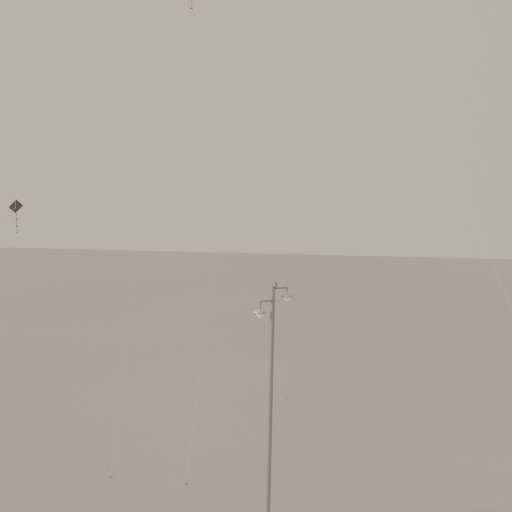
# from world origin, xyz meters

# --- Properties ---
(street_lamp) EXTENTS (1.45, 1.09, 9.95)m
(street_lamp) POSITION_xyz_m (2.70, 1.60, 5.30)
(street_lamp) COLOR gray
(street_lamp) RESTS_ON ground
(kite_3) EXTENTS (9.70, 8.35, 22.32)m
(kite_3) POSITION_xyz_m (-3.50, 2.91, 16.58)
(kite_3) COLOR maroon
(kite_3) RESTS_ON ground
(kite_4) EXTENTS (11.95, 8.80, 26.26)m
(kite_4) POSITION_xyz_m (7.10, 10.39, 19.53)
(kite_4) COLOR #322C2A
(kite_4) RESTS_ON ground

